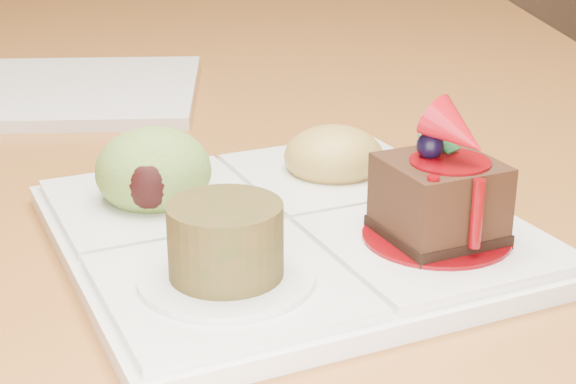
{
  "coord_description": "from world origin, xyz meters",
  "views": [
    {
      "loc": [
        0.08,
        -1.19,
        0.99
      ],
      "look_at": [
        0.1,
        -0.67,
        0.79
      ],
      "focal_mm": 55.0,
      "sensor_mm": 36.0,
      "label": 1
    }
  ],
  "objects": [
    {
      "name": "second_plate",
      "position": [
        -0.11,
        -0.3,
        0.76
      ],
      "size": [
        0.26,
        0.26,
        0.01
      ],
      "primitive_type": "cube",
      "rotation": [
        0.0,
        0.0,
        0.03
      ],
      "color": "silver",
      "rests_on": "dining_table"
    },
    {
      "name": "sampler_plate",
      "position": [
        0.1,
        -0.67,
        0.77
      ],
      "size": [
        0.37,
        0.37,
        0.11
      ],
      "rotation": [
        0.0,
        0.0,
        0.4
      ],
      "color": "silver",
      "rests_on": "dining_table"
    },
    {
      "name": "dining_table",
      "position": [
        0.0,
        0.0,
        0.68
      ],
      "size": [
        1.0,
        1.8,
        0.75
      ],
      "color": "#A25C2A",
      "rests_on": "ground"
    }
  ]
}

